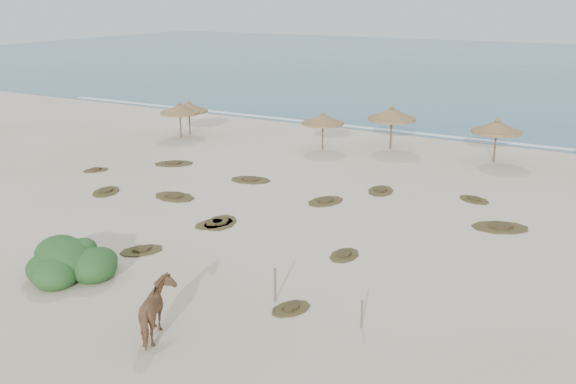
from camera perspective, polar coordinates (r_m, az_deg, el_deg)
name	(u,v)px	position (r m, az deg, el deg)	size (l,w,h in m)	color
ground	(211,249)	(26.73, -6.84, -5.02)	(160.00, 160.00, 0.00)	beige
ocean	(530,68)	(96.52, 20.69, 10.23)	(200.00, 100.00, 0.01)	#2D6A88
foam_line	(415,133)	(49.21, 11.25, 5.15)	(70.00, 0.60, 0.01)	white
palapa_0	(189,108)	(48.04, -8.80, 7.42)	(2.75, 2.75, 2.58)	brown
palapa_1	(180,109)	(47.17, -9.60, 7.25)	(3.47, 3.47, 2.64)	brown
palapa_2	(323,120)	(42.89, 3.12, 6.44)	(3.29, 3.29, 2.61)	brown
palapa_3	(392,115)	(43.41, 9.22, 6.81)	(4.29, 4.29, 3.02)	brown
palapa_4	(497,127)	(41.48, 18.07, 5.48)	(3.13, 3.13, 2.83)	brown
horse	(157,311)	(20.12, -11.54, -10.34)	(0.95, 2.09, 1.76)	#986445
fence_post_near	(275,285)	(22.02, -1.16, -8.25)	(0.09, 0.09, 1.21)	#6B6150
fence_post_far	(362,314)	(20.58, 6.58, -10.70)	(0.07, 0.07, 0.95)	#6B6150
bush	(69,262)	(25.28, -18.91, -5.90)	(3.67, 3.24, 1.65)	#305F28
scrub_0	(106,191)	(35.20, -15.87, 0.05)	(1.97, 2.34, 0.16)	brown
scrub_1	(174,196)	(33.54, -10.08, -0.39)	(2.46, 1.69, 0.16)	brown
scrub_2	(214,223)	(29.39, -6.57, -2.79)	(1.91, 2.25, 0.16)	brown
scrub_3	(325,201)	(32.35, 3.35, -0.81)	(1.98, 2.45, 0.16)	brown
scrub_4	(344,255)	(25.90, 5.03, -5.58)	(1.07, 1.64, 0.16)	brown
scrub_5	(500,227)	(30.31, 18.34, -2.97)	(3.00, 2.55, 0.16)	brown
scrub_6	(174,163)	(40.07, -10.12, 2.52)	(2.81, 2.62, 0.16)	brown
scrub_7	(381,191)	(34.36, 8.23, 0.13)	(1.67, 2.23, 0.16)	brown
scrub_8	(96,170)	(39.67, -16.72, 1.90)	(1.58, 1.77, 0.16)	brown
scrub_9	(220,222)	(29.50, -6.03, -2.70)	(1.90, 2.43, 0.16)	brown
scrub_10	(474,199)	(33.90, 16.20, -0.64)	(2.03, 1.78, 0.16)	brown
scrub_11	(142,250)	(26.92, -12.89, -5.07)	(1.94, 2.11, 0.16)	brown
scrub_12	(291,308)	(21.69, 0.25, -10.29)	(1.45, 1.74, 0.16)	brown
scrub_13	(250,180)	(36.04, -3.36, 1.10)	(2.60, 2.00, 0.16)	brown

